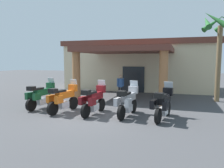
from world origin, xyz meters
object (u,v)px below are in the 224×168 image
(motorcycle_maroon, at_px, (94,100))
(pedestrian, at_px, (120,85))
(motorcycle_green, at_px, (41,96))
(motorcycle_black, at_px, (163,104))
(motorcycle_silver, at_px, (128,101))
(palm_tree_near_portico, at_px, (221,32))
(motel_building, at_px, (140,65))
(motorcycle_orange, at_px, (63,98))

(motorcycle_maroon, distance_m, pedestrian, 4.55)
(motorcycle_green, height_order, motorcycle_black, same)
(motorcycle_black, bearing_deg, motorcycle_green, 97.78)
(motorcycle_silver, distance_m, palm_tree_near_portico, 7.88)
(palm_tree_near_portico, bearing_deg, motel_building, 141.04)
(motorcycle_silver, bearing_deg, pedestrian, 27.00)
(motorcycle_orange, bearing_deg, motorcycle_maroon, -78.14)
(motorcycle_silver, relative_size, palm_tree_near_portico, 0.39)
(motorcycle_black, bearing_deg, motel_building, 26.61)
(palm_tree_near_portico, bearing_deg, motorcycle_green, -150.20)
(motorcycle_silver, bearing_deg, motorcycle_black, -85.58)
(motorcycle_orange, relative_size, motorcycle_maroon, 1.00)
(motel_building, xyz_separation_m, pedestrian, (-0.01, -6.02, -1.27))
(motorcycle_maroon, bearing_deg, motorcycle_orange, 97.82)
(motorcycle_green, bearing_deg, motorcycle_black, -86.55)
(motorcycle_green, height_order, motorcycle_maroon, same)
(motel_building, height_order, motorcycle_orange, motel_building)
(motorcycle_green, height_order, pedestrian, pedestrian)
(motorcycle_maroon, height_order, palm_tree_near_portico, palm_tree_near_portico)
(motorcycle_maroon, relative_size, palm_tree_near_portico, 0.39)
(motorcycle_maroon, bearing_deg, motorcycle_green, 89.28)
(motorcycle_black, height_order, pedestrian, pedestrian)
(motel_building, bearing_deg, motorcycle_orange, -99.90)
(motel_building, xyz_separation_m, motorcycle_maroon, (0.03, -10.56, -1.51))
(motorcycle_orange, xyz_separation_m, motorcycle_black, (4.88, 0.26, 0.00))
(motorcycle_green, distance_m, palm_tree_near_portico, 11.31)
(motorcycle_orange, height_order, motorcycle_maroon, same)
(motel_building, relative_size, motorcycle_green, 6.06)
(motorcycle_maroon, distance_m, motorcycle_black, 3.26)
(motorcycle_green, bearing_deg, palm_tree_near_portico, -55.49)
(motorcycle_orange, distance_m, motorcycle_black, 4.89)
(pedestrian, bearing_deg, motorcycle_green, -84.35)
(motorcycle_orange, distance_m, motorcycle_maroon, 1.63)
(motorcycle_maroon, relative_size, motorcycle_black, 1.00)
(motorcycle_orange, bearing_deg, motorcycle_black, -78.03)
(motorcycle_silver, xyz_separation_m, palm_tree_near_portico, (4.42, 5.43, 3.61))
(motorcycle_orange, height_order, motorcycle_black, same)
(motorcycle_black, distance_m, pedestrian, 5.48)
(motorcycle_silver, bearing_deg, motorcycle_green, 94.75)
(motorcycle_maroon, height_order, pedestrian, pedestrian)
(motel_building, bearing_deg, pedestrian, -91.46)
(motorcycle_green, xyz_separation_m, palm_tree_near_portico, (9.30, 5.33, 3.61))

